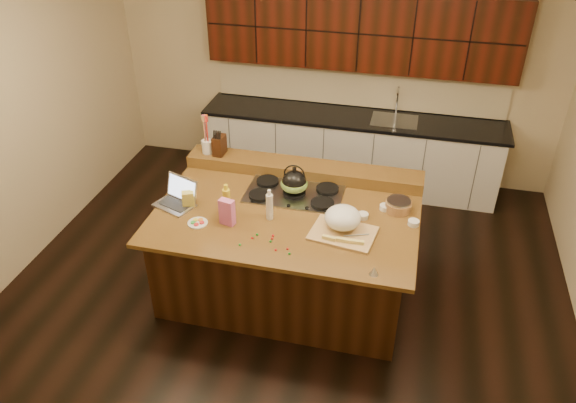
# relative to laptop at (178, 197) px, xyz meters

# --- Properties ---
(room) EXTENTS (5.52, 5.02, 2.72)m
(room) POSITION_rel_laptop_xyz_m (1.02, 0.10, 0.36)
(room) COLOR black
(room) RESTS_ON ground
(island) EXTENTS (2.40, 1.60, 0.92)m
(island) POSITION_rel_laptop_xyz_m (1.02, 0.10, -0.52)
(island) COLOR black
(island) RESTS_ON ground
(back_ledge) EXTENTS (2.40, 0.30, 0.12)m
(back_ledge) POSITION_rel_laptop_xyz_m (1.02, 0.80, -0.01)
(back_ledge) COLOR black
(back_ledge) RESTS_ON island
(cooktop) EXTENTS (0.92, 0.52, 0.05)m
(cooktop) POSITION_rel_laptop_xyz_m (1.02, 0.40, -0.05)
(cooktop) COLOR gray
(cooktop) RESTS_ON island
(back_counter) EXTENTS (3.70, 0.66, 2.40)m
(back_counter) POSITION_rel_laptop_xyz_m (1.32, 2.33, -0.00)
(back_counter) COLOR silver
(back_counter) RESTS_ON ground
(kettle) EXTENTS (0.30, 0.30, 0.21)m
(kettle) POSITION_rel_laptop_xyz_m (1.02, 0.40, 0.08)
(kettle) COLOR black
(kettle) RESTS_ON cooktop
(green_bowl) EXTENTS (0.30, 0.30, 0.14)m
(green_bowl) POSITION_rel_laptop_xyz_m (1.02, 0.40, 0.05)
(green_bowl) COLOR olive
(green_bowl) RESTS_ON cooktop
(laptop) EXTENTS (0.43, 0.39, 0.25)m
(laptop) POSITION_rel_laptop_xyz_m (0.00, 0.00, 0.00)
(laptop) COLOR #B7B7BC
(laptop) RESTS_ON island
(oil_bottle) EXTENTS (0.09, 0.09, 0.27)m
(oil_bottle) POSITION_rel_laptop_xyz_m (0.51, -0.07, 0.07)
(oil_bottle) COLOR yellow
(oil_bottle) RESTS_ON island
(vinegar_bottle) EXTENTS (0.07, 0.07, 0.25)m
(vinegar_bottle) POSITION_rel_laptop_xyz_m (0.90, -0.04, 0.06)
(vinegar_bottle) COLOR silver
(vinegar_bottle) RESTS_ON island
(wooden_tray) EXTENTS (0.60, 0.47, 0.22)m
(wooden_tray) POSITION_rel_laptop_xyz_m (1.56, -0.06, 0.03)
(wooden_tray) COLOR tan
(wooden_tray) RESTS_ON island
(ramekin_a) EXTENTS (0.11, 0.11, 0.04)m
(ramekin_a) POSITION_rel_laptop_xyz_m (2.16, 0.17, -0.04)
(ramekin_a) COLOR white
(ramekin_a) RESTS_ON island
(ramekin_b) EXTENTS (0.12, 0.12, 0.04)m
(ramekin_b) POSITION_rel_laptop_xyz_m (1.89, 0.36, -0.04)
(ramekin_b) COLOR white
(ramekin_b) RESTS_ON island
(ramekin_c) EXTENTS (0.11, 0.11, 0.04)m
(ramekin_c) POSITION_rel_laptop_xyz_m (1.71, 0.17, -0.04)
(ramekin_c) COLOR white
(ramekin_c) RESTS_ON island
(strainer_bowl) EXTENTS (0.27, 0.27, 0.09)m
(strainer_bowl) POSITION_rel_laptop_xyz_m (2.01, 0.37, -0.02)
(strainer_bowl) COLOR #996B3F
(strainer_bowl) RESTS_ON island
(kitchen_timer) EXTENTS (0.10, 0.10, 0.07)m
(kitchen_timer) POSITION_rel_laptop_xyz_m (1.89, -0.58, -0.03)
(kitchen_timer) COLOR silver
(kitchen_timer) RESTS_ON island
(pink_bag) EXTENTS (0.14, 0.10, 0.25)m
(pink_bag) POSITION_rel_laptop_xyz_m (0.56, -0.20, 0.06)
(pink_bag) COLOR #D664A5
(pink_bag) RESTS_ON island
(candy_plate) EXTENTS (0.23, 0.23, 0.01)m
(candy_plate) POSITION_rel_laptop_xyz_m (0.30, -0.26, -0.06)
(candy_plate) COLOR white
(candy_plate) RESTS_ON island
(package_box) EXTENTS (0.13, 0.11, 0.15)m
(package_box) POSITION_rel_laptop_xyz_m (0.11, -0.02, 0.01)
(package_box) COLOR gold
(package_box) RESTS_ON island
(utensil_crock) EXTENTS (0.13, 0.13, 0.14)m
(utensil_crock) POSITION_rel_laptop_xyz_m (0.00, 0.80, 0.12)
(utensil_crock) COLOR white
(utensil_crock) RESTS_ON back_ledge
(knife_block) EXTENTS (0.11, 0.17, 0.20)m
(knife_block) POSITION_rel_laptop_xyz_m (0.13, 0.80, 0.15)
(knife_block) COLOR black
(knife_block) RESTS_ON back_ledge
(gumdrop_0) EXTENTS (0.02, 0.02, 0.02)m
(gumdrop_0) POSITION_rel_laptop_xyz_m (1.00, -0.33, -0.06)
(gumdrop_0) COLOR red
(gumdrop_0) RESTS_ON island
(gumdrop_1) EXTENTS (0.02, 0.02, 0.02)m
(gumdrop_1) POSITION_rel_laptop_xyz_m (1.19, -0.50, -0.06)
(gumdrop_1) COLOR #198C26
(gumdrop_1) RESTS_ON island
(gumdrop_2) EXTENTS (0.02, 0.02, 0.02)m
(gumdrop_2) POSITION_rel_laptop_xyz_m (1.00, -0.29, -0.06)
(gumdrop_2) COLOR red
(gumdrop_2) RESTS_ON island
(gumdrop_3) EXTENTS (0.02, 0.02, 0.02)m
(gumdrop_3) POSITION_rel_laptop_xyz_m (0.76, -0.48, -0.06)
(gumdrop_3) COLOR #198C26
(gumdrop_3) RESTS_ON island
(gumdrop_4) EXTENTS (0.02, 0.02, 0.02)m
(gumdrop_4) POSITION_rel_laptop_xyz_m (0.83, -0.37, -0.06)
(gumdrop_4) COLOR red
(gumdrop_4) RESTS_ON island
(gumdrop_5) EXTENTS (0.02, 0.02, 0.02)m
(gumdrop_5) POSITION_rel_laptop_xyz_m (0.86, -0.31, -0.06)
(gumdrop_5) COLOR #198C26
(gumdrop_5) RESTS_ON island
(gumdrop_6) EXTENTS (0.02, 0.02, 0.02)m
(gumdrop_6) POSITION_rel_laptop_xyz_m (1.16, -0.44, -0.06)
(gumdrop_6) COLOR red
(gumdrop_6) RESTS_ON island
(gumdrop_7) EXTENTS (0.02, 0.02, 0.02)m
(gumdrop_7) POSITION_rel_laptop_xyz_m (1.00, -0.37, -0.06)
(gumdrop_7) COLOR #198C26
(gumdrop_7) RESTS_ON island
(gumdrop_8) EXTENTS (0.02, 0.02, 0.02)m
(gumdrop_8) POSITION_rel_laptop_xyz_m (1.07, -0.48, -0.06)
(gumdrop_8) COLOR red
(gumdrop_8) RESTS_ON island
(gumdrop_9) EXTENTS (0.02, 0.02, 0.02)m
(gumdrop_9) POSITION_rel_laptop_xyz_m (0.83, -0.35, -0.06)
(gumdrop_9) COLOR #198C26
(gumdrop_9) RESTS_ON island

